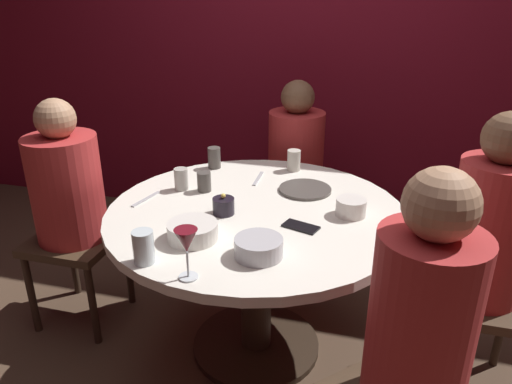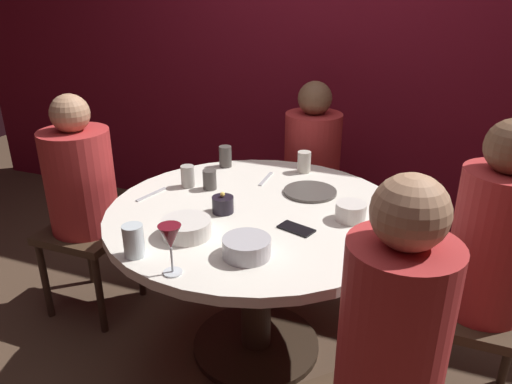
% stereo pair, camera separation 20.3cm
% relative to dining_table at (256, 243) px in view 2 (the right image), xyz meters
% --- Properties ---
extents(ground_plane, '(8.00, 8.00, 0.00)m').
position_rel_dining_table_xyz_m(ground_plane, '(0.00, 0.00, -0.57)').
color(ground_plane, '#4C3828').
extents(back_wall, '(6.00, 0.10, 2.60)m').
position_rel_dining_table_xyz_m(back_wall, '(0.00, 1.47, 0.73)').
color(back_wall, maroon).
rests_on(back_wall, ground).
extents(dining_table, '(1.27, 1.27, 0.73)m').
position_rel_dining_table_xyz_m(dining_table, '(0.00, 0.00, 0.00)').
color(dining_table, silver).
rests_on(dining_table, ground).
extents(seated_diner_left, '(0.40, 0.40, 1.15)m').
position_rel_dining_table_xyz_m(seated_diner_left, '(-0.92, 0.00, 0.14)').
color(seated_diner_left, '#3F2D1E').
rests_on(seated_diner_left, ground).
extents(seated_diner_back, '(0.40, 0.40, 1.12)m').
position_rel_dining_table_xyz_m(seated_diner_back, '(0.00, 0.91, 0.13)').
color(seated_diner_back, '#3F2D1E').
rests_on(seated_diner_back, ground).
extents(seated_diner_right, '(0.40, 0.40, 1.21)m').
position_rel_dining_table_xyz_m(seated_diner_right, '(0.91, 0.00, 0.17)').
color(seated_diner_right, '#3F2D1E').
rests_on(seated_diner_right, ground).
extents(seated_diner_front_right, '(0.57, 0.57, 1.21)m').
position_rel_dining_table_xyz_m(seated_diner_front_right, '(0.64, -0.64, 0.17)').
color(seated_diner_front_right, '#3F2D1E').
rests_on(seated_diner_front_right, ground).
extents(candle_holder, '(0.09, 0.09, 0.09)m').
position_rel_dining_table_xyz_m(candle_holder, '(-0.12, -0.07, 0.20)').
color(candle_holder, black).
rests_on(candle_holder, dining_table).
extents(wine_glass, '(0.08, 0.08, 0.18)m').
position_rel_dining_table_xyz_m(wine_glass, '(-0.08, -0.56, 0.29)').
color(wine_glass, silver).
rests_on(wine_glass, dining_table).
extents(dinner_plate, '(0.24, 0.24, 0.01)m').
position_rel_dining_table_xyz_m(dinner_plate, '(0.17, 0.25, 0.17)').
color(dinner_plate, '#4C4742').
rests_on(dinner_plate, dining_table).
extents(cell_phone, '(0.15, 0.11, 0.01)m').
position_rel_dining_table_xyz_m(cell_phone, '(0.21, -0.12, 0.16)').
color(cell_phone, black).
rests_on(cell_phone, dining_table).
extents(bowl_serving_large, '(0.17, 0.17, 0.07)m').
position_rel_dining_table_xyz_m(bowl_serving_large, '(0.11, -0.37, 0.19)').
color(bowl_serving_large, '#B7B7BC').
rests_on(bowl_serving_large, dining_table).
extents(bowl_salad_center, '(0.12, 0.12, 0.07)m').
position_rel_dining_table_xyz_m(bowl_salad_center, '(0.39, 0.05, 0.20)').
color(bowl_salad_center, silver).
rests_on(bowl_salad_center, dining_table).
extents(bowl_small_white, '(0.19, 0.19, 0.07)m').
position_rel_dining_table_xyz_m(bowl_small_white, '(-0.16, -0.31, 0.19)').
color(bowl_small_white, silver).
rests_on(bowl_small_white, dining_table).
extents(cup_near_candle, '(0.07, 0.07, 0.11)m').
position_rel_dining_table_xyz_m(cup_near_candle, '(0.06, 0.51, 0.21)').
color(cup_near_candle, beige).
rests_on(cup_near_candle, dining_table).
extents(cup_by_left_diner, '(0.07, 0.07, 0.12)m').
position_rel_dining_table_xyz_m(cup_by_left_diner, '(-0.26, -0.51, 0.22)').
color(cup_by_left_diner, silver).
rests_on(cup_by_left_diner, dining_table).
extents(cup_by_right_diner, '(0.06, 0.06, 0.10)m').
position_rel_dining_table_xyz_m(cup_by_right_diner, '(-0.39, 0.12, 0.21)').
color(cup_by_right_diner, '#B2ADA3').
rests_on(cup_by_right_diner, dining_table).
extents(cup_center_front, '(0.06, 0.06, 0.11)m').
position_rel_dining_table_xyz_m(cup_center_front, '(-0.34, 0.43, 0.22)').
color(cup_center_front, '#4C4742').
rests_on(cup_center_front, dining_table).
extents(cup_far_edge, '(0.06, 0.06, 0.09)m').
position_rel_dining_table_xyz_m(cup_far_edge, '(-0.28, 0.13, 0.21)').
color(cup_far_edge, '#4C4742').
rests_on(cup_far_edge, dining_table).
extents(fork_near_plate, '(0.02, 0.18, 0.01)m').
position_rel_dining_table_xyz_m(fork_near_plate, '(-0.08, 0.34, 0.16)').
color(fork_near_plate, '#B7B7BC').
rests_on(fork_near_plate, dining_table).
extents(knife_near_plate, '(0.06, 0.18, 0.01)m').
position_rel_dining_table_xyz_m(knife_near_plate, '(-0.50, -0.03, 0.16)').
color(knife_near_plate, '#B7B7BC').
rests_on(knife_near_plate, dining_table).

